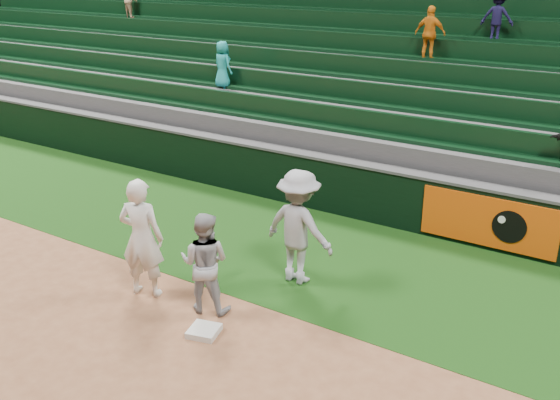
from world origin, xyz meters
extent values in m
plane|color=brown|center=(0.00, 0.00, 0.00)|extent=(70.00, 70.00, 0.00)
cube|color=black|center=(0.00, 3.00, 0.00)|extent=(36.00, 4.20, 0.01)
cube|color=silver|center=(0.25, -0.23, 0.05)|extent=(0.53, 0.53, 0.10)
imported|color=silver|center=(-1.36, 0.20, 1.03)|extent=(0.87, 0.70, 2.06)
imported|color=#9C9FA6|center=(-0.17, 0.36, 0.84)|extent=(0.97, 0.86, 1.67)
imported|color=#989BA5|center=(0.57, 1.99, 1.03)|extent=(1.37, 0.85, 2.03)
cube|color=black|center=(0.00, 5.20, 0.60)|extent=(36.00, 0.35, 1.20)
cube|color=#D84C0A|center=(3.00, 5.01, 0.60)|extent=(2.60, 0.05, 1.00)
cylinder|color=black|center=(3.40, 4.98, 0.60)|extent=(0.64, 0.02, 0.64)
cylinder|color=white|center=(3.25, 4.96, 0.72)|extent=(0.14, 0.02, 0.14)
cube|color=#424244|center=(0.00, 5.20, 1.22)|extent=(36.00, 0.40, 0.06)
cube|color=#3B3B3D|center=(0.00, 5.92, 0.82)|extent=(36.00, 0.85, 1.65)
cube|color=black|center=(0.00, 6.18, 1.90)|extent=(36.00, 0.14, 0.50)
cube|color=black|center=(0.00, 6.01, 1.69)|extent=(36.00, 0.45, 0.08)
cube|color=#3B3B3D|center=(0.00, 6.78, 1.05)|extent=(36.00, 0.85, 2.10)
cube|color=black|center=(0.00, 7.03, 2.35)|extent=(36.00, 0.14, 0.50)
cube|color=black|center=(0.00, 6.86, 2.14)|extent=(36.00, 0.45, 0.08)
cube|color=#3B3B3D|center=(0.00, 7.62, 1.27)|extent=(36.00, 0.85, 2.55)
cube|color=black|center=(0.00, 7.88, 2.80)|extent=(36.00, 0.14, 0.50)
cube|color=black|center=(0.00, 7.71, 2.59)|extent=(36.00, 0.45, 0.08)
cube|color=#3B3B3D|center=(0.00, 8.47, 1.50)|extent=(36.00, 0.85, 3.00)
cube|color=black|center=(0.00, 8.73, 3.25)|extent=(36.00, 0.14, 0.50)
cube|color=black|center=(0.00, 8.56, 3.04)|extent=(36.00, 0.45, 0.08)
cube|color=#3B3B3D|center=(0.00, 9.32, 1.73)|extent=(36.00, 0.85, 3.45)
cube|color=black|center=(0.00, 9.58, 3.70)|extent=(36.00, 0.14, 0.50)
cube|color=black|center=(0.00, 9.41, 3.49)|extent=(36.00, 0.45, 0.08)
cube|color=#3B3B3D|center=(0.00, 10.18, 1.95)|extent=(36.00, 0.85, 3.90)
cube|color=black|center=(0.00, 10.43, 4.15)|extent=(36.00, 0.14, 0.50)
cube|color=black|center=(0.00, 10.26, 3.94)|extent=(36.00, 0.45, 0.08)
cube|color=#3B3B3D|center=(0.00, 11.02, 2.17)|extent=(36.00, 0.85, 4.35)
imported|color=teal|center=(-4.66, 6.73, 2.71)|extent=(0.68, 0.53, 1.22)
imported|color=orange|center=(0.31, 8.43, 3.64)|extent=(0.76, 0.33, 1.29)
imported|color=tan|center=(-10.50, 9.28, 4.04)|extent=(0.67, 0.58, 1.17)
imported|color=black|center=(1.62, 9.28, 4.03)|extent=(0.79, 0.49, 1.17)
camera|label=1|loc=(5.59, -6.39, 5.30)|focal=40.00mm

